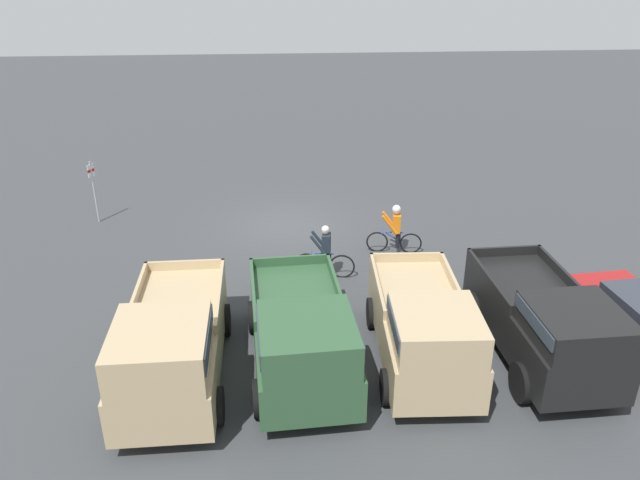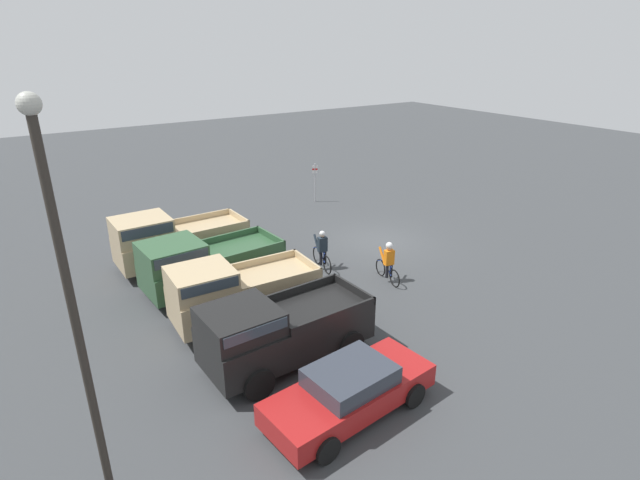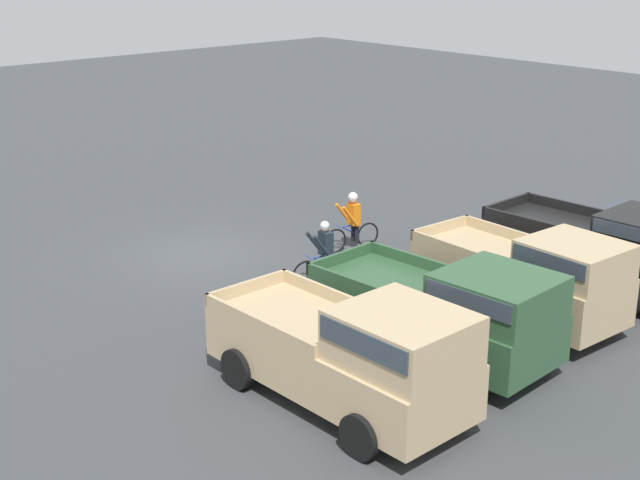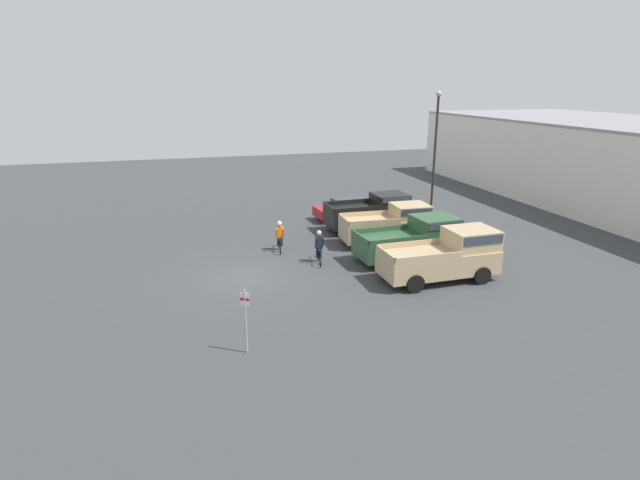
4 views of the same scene
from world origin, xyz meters
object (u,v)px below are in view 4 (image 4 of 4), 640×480
at_px(pickup_truck_0, 372,211).
at_px(cyclist_0, 319,247).
at_px(lamppost, 435,146).
at_px(pickup_truck_2, 415,238).
at_px(pickup_truck_3, 448,255).
at_px(sedan_0, 349,208).
at_px(fire_lane_sign, 245,315).
at_px(cyclist_1, 280,235).
at_px(pickup_truck_1, 391,224).

distance_m(pickup_truck_0, cyclist_0, 6.61).
distance_m(cyclist_0, lamppost, 12.46).
distance_m(pickup_truck_2, pickup_truck_3, 2.83).
relative_size(sedan_0, pickup_truck_3, 0.88).
xyz_separation_m(pickup_truck_2, lamppost, (-7.65, 5.04, 3.53)).
bearing_deg(pickup_truck_2, cyclist_0, -100.84).
relative_size(pickup_truck_0, fire_lane_sign, 2.22).
bearing_deg(pickup_truck_0, cyclist_1, -69.25).
bearing_deg(pickup_truck_3, cyclist_1, -133.33).
xyz_separation_m(sedan_0, pickup_truck_2, (8.37, 0.53, 0.42)).
xyz_separation_m(pickup_truck_0, pickup_truck_3, (8.40, 0.29, 0.03)).
distance_m(sedan_0, fire_lane_sign, 17.61).
height_order(sedan_0, pickup_truck_3, pickup_truck_3).
xyz_separation_m(fire_lane_sign, lamppost, (-14.46, 14.44, 3.28)).
bearing_deg(cyclist_1, pickup_truck_3, 46.67).
relative_size(pickup_truck_1, cyclist_0, 2.73).
bearing_deg(cyclist_1, pickup_truck_2, 62.29).
height_order(cyclist_0, lamppost, lamppost).
distance_m(sedan_0, pickup_truck_0, 2.86).
xyz_separation_m(pickup_truck_2, pickup_truck_3, (2.82, 0.24, 0.06)).
distance_m(sedan_0, cyclist_1, 7.64).
relative_size(cyclist_1, fire_lane_sign, 0.78).
bearing_deg(cyclist_1, pickup_truck_0, 110.75).
relative_size(pickup_truck_2, cyclist_0, 2.94).
height_order(pickup_truck_3, cyclist_0, pickup_truck_3).
relative_size(sedan_0, lamppost, 0.58).
distance_m(cyclist_1, lamppost, 12.65).
xyz_separation_m(pickup_truck_3, cyclist_1, (-6.08, -6.44, -0.32)).
relative_size(sedan_0, cyclist_0, 2.60).
bearing_deg(pickup_truck_2, pickup_truck_3, 4.84).
xyz_separation_m(pickup_truck_2, cyclist_0, (-0.90, -4.72, -0.30)).
bearing_deg(sedan_0, lamppost, 82.54).
bearing_deg(lamppost, pickup_truck_2, -33.37).
bearing_deg(pickup_truck_1, cyclist_0, -68.32).
bearing_deg(sedan_0, pickup_truck_1, 4.95).
relative_size(sedan_0, pickup_truck_0, 0.93).
bearing_deg(pickup_truck_2, pickup_truck_0, -179.43).
bearing_deg(cyclist_1, cyclist_0, 32.28).
bearing_deg(sedan_0, cyclist_1, -47.93).
height_order(pickup_truck_0, pickup_truck_1, pickup_truck_1).
distance_m(pickup_truck_3, lamppost, 12.02).
height_order(pickup_truck_2, pickup_truck_3, pickup_truck_3).
height_order(pickup_truck_0, fire_lane_sign, fire_lane_sign).
distance_m(sedan_0, cyclist_0, 8.56).
xyz_separation_m(pickup_truck_1, cyclist_1, (-0.50, -6.16, -0.28)).
distance_m(pickup_truck_2, cyclist_0, 4.81).
bearing_deg(cyclist_0, pickup_truck_2, 79.16).
distance_m(pickup_truck_2, cyclist_1, 7.01).
relative_size(cyclist_1, lamppost, 0.22).
bearing_deg(pickup_truck_3, sedan_0, -176.06).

